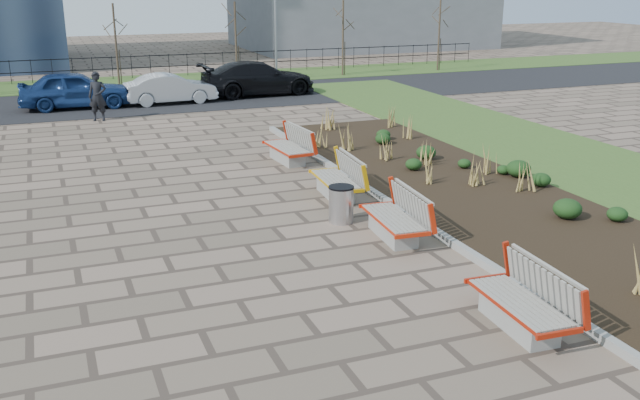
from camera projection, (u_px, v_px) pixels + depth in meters
name	position (u px, v px, depth m)	size (l,w,h in m)	color
ground	(301.00, 313.00, 11.71)	(120.00, 120.00, 0.00)	#786252
planting_bed	(464.00, 189.00, 18.30)	(4.50, 18.00, 0.10)	black
planting_curb	(382.00, 198.00, 17.48)	(0.16, 18.00, 0.15)	gray
grass_verge_near	(610.00, 173.00, 19.95)	(5.00, 38.00, 0.04)	#33511E
grass_verge_far	(116.00, 83.00, 36.58)	(80.00, 5.00, 0.04)	#33511E
road	(131.00, 102.00, 31.25)	(80.00, 7.00, 0.02)	black
bench_a	(520.00, 299.00, 11.07)	(0.90, 2.10, 1.00)	#AE200B
bench_b	(393.00, 215.00, 14.93)	(0.90, 2.10, 1.00)	red
bench_c	(335.00, 177.00, 17.74)	(0.90, 2.10, 1.00)	#E9A60C
bench_d	(287.00, 145.00, 21.07)	(0.90, 2.10, 1.00)	red
litter_bin	(341.00, 205.00, 15.93)	(0.55, 0.55, 0.81)	#B2B2B7
pedestrian	(98.00, 96.00, 26.95)	(0.68, 0.44, 1.86)	black
car_blue	(75.00, 90.00, 29.51)	(1.81, 4.50, 1.53)	navy
car_silver	(171.00, 89.00, 30.63)	(1.35, 3.87, 1.27)	#A5A8AD
car_black	(258.00, 78.00, 32.72)	(2.16, 5.31, 1.54)	black
tree_c	(116.00, 46.00, 34.64)	(1.40, 1.40, 4.00)	#4C3D2D
tree_d	(236.00, 42.00, 36.71)	(1.40, 1.40, 4.00)	#4C3D2D
tree_e	(343.00, 38.00, 38.79)	(1.40, 1.40, 4.00)	#4C3D2D
tree_f	(439.00, 35.00, 40.87)	(1.40, 1.40, 4.00)	#4C3D2D
lamp_east	(275.00, 21.00, 36.66)	(0.24, 0.60, 6.00)	gray
railing_fence	(112.00, 68.00, 37.72)	(44.00, 0.10, 1.20)	black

